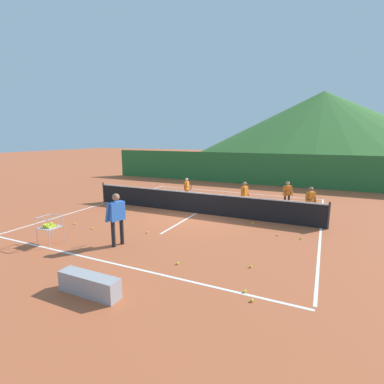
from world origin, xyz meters
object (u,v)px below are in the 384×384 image
(student_1, at_px, (244,193))
(tennis_ball_3, at_px, (93,228))
(tennis_ball_1, at_px, (178,263))
(student_0, at_px, (187,187))
(ball_cart, at_px, (49,226))
(tennis_ball_8, at_px, (147,232))
(tennis_net, at_px, (197,202))
(instructor, at_px, (117,215))
(student_3, at_px, (310,200))
(student_2, at_px, (287,192))
(tennis_ball_10, at_px, (301,238))
(tennis_ball_0, at_px, (253,223))
(tennis_ball_4, at_px, (252,300))
(tennis_ball_6, at_px, (245,291))
(tennis_ball_5, at_px, (251,266))
(courtside_bench, at_px, (89,284))
(tennis_ball_9, at_px, (120,212))
(tennis_ball_7, at_px, (75,223))
(tennis_ball_2, at_px, (278,235))

(student_1, xyz_separation_m, tennis_ball_3, (-4.45, -5.14, -0.79))
(tennis_ball_1, bearing_deg, student_0, 114.23)
(student_1, relative_size, ball_cart, 1.53)
(student_1, height_order, tennis_ball_8, student_1)
(ball_cart, bearing_deg, student_0, 80.34)
(tennis_net, relative_size, instructor, 6.45)
(student_3, bearing_deg, student_2, 127.74)
(instructor, height_order, tennis_ball_8, instructor)
(tennis_ball_10, bearing_deg, tennis_ball_0, 151.88)
(tennis_ball_3, bearing_deg, tennis_ball_4, -18.82)
(instructor, height_order, tennis_ball_6, instructor)
(tennis_ball_0, height_order, tennis_ball_3, same)
(ball_cart, bearing_deg, tennis_ball_8, 43.69)
(student_3, bearing_deg, tennis_ball_5, -101.32)
(student_3, xyz_separation_m, tennis_ball_6, (-0.96, -6.95, -0.79))
(tennis_ball_10, bearing_deg, tennis_ball_1, -129.22)
(student_2, distance_m, tennis_ball_3, 8.97)
(tennis_ball_3, bearing_deg, student_0, 79.14)
(student_1, xyz_separation_m, tennis_ball_8, (-2.33, -4.65, -0.79))
(tennis_net, distance_m, tennis_ball_10, 4.88)
(tennis_ball_3, xyz_separation_m, courtside_bench, (3.27, -3.46, 0.20))
(tennis_ball_5, bearing_deg, courtside_bench, -136.14)
(instructor, height_order, ball_cart, instructor)
(student_0, distance_m, student_3, 6.25)
(student_3, height_order, tennis_ball_9, student_3)
(student_0, relative_size, student_1, 0.92)
(student_1, bearing_deg, student_3, -2.90)
(student_2, height_order, courtside_bench, student_2)
(student_0, distance_m, tennis_ball_10, 7.12)
(tennis_net, bearing_deg, tennis_ball_3, -124.71)
(ball_cart, bearing_deg, tennis_ball_7, 116.63)
(tennis_net, height_order, tennis_ball_1, tennis_net)
(tennis_ball_10, bearing_deg, tennis_ball_7, -166.11)
(student_2, xyz_separation_m, ball_cart, (-6.37, -8.10, -0.20))
(tennis_net, bearing_deg, ball_cart, -116.94)
(tennis_ball_1, relative_size, tennis_ball_8, 1.00)
(tennis_ball_3, bearing_deg, ball_cart, -95.44)
(tennis_ball_0, bearing_deg, student_1, 114.66)
(tennis_ball_0, distance_m, tennis_ball_5, 3.98)
(tennis_ball_0, distance_m, tennis_ball_10, 2.14)
(tennis_ball_9, bearing_deg, tennis_ball_2, -0.62)
(student_1, distance_m, courtside_bench, 8.71)
(tennis_ball_2, height_order, tennis_ball_9, same)
(tennis_ball_6, relative_size, tennis_ball_7, 1.00)
(student_3, xyz_separation_m, tennis_ball_1, (-2.99, -6.32, -0.79))
(student_1, distance_m, tennis_ball_10, 4.11)
(tennis_ball_6, xyz_separation_m, tennis_ball_7, (-7.44, 2.11, 0.00))
(student_0, xyz_separation_m, tennis_ball_7, (-2.20, -5.66, -0.73))
(student_3, relative_size, tennis_ball_0, 20.06)
(student_1, distance_m, tennis_ball_3, 6.84)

